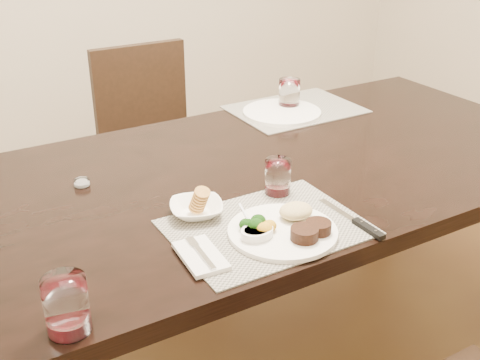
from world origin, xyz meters
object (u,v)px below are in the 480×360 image
dinner_plate (288,227)px  cracker_bowl (196,208)px  chair_far (153,140)px  wine_glass_near (278,178)px  far_plate (282,112)px  steak_knife (361,224)px

dinner_plate → cracker_bowl: 0.24m
chair_far → wine_glass_near: size_ratio=9.44×
cracker_bowl → wine_glass_near: (0.24, -0.00, 0.02)m
chair_far → wine_glass_near: bearing=-94.5°
dinner_plate → wine_glass_near: (0.10, 0.19, 0.03)m
dinner_plate → far_plate: dinner_plate is taller
steak_knife → far_plate: 0.82m
steak_knife → chair_far: bearing=88.8°
steak_knife → far_plate: (0.29, 0.77, 0.00)m
steak_knife → cracker_bowl: size_ratio=1.37×
chair_far → steak_knife: size_ratio=3.88×
dinner_plate → cracker_bowl: size_ratio=1.55×
wine_glass_near → cracker_bowl: bearing=180.0°
dinner_plate → steak_knife: (0.17, -0.06, -0.01)m
chair_far → dinner_plate: 1.33m
chair_far → far_plate: chair_far is taller
cracker_bowl → far_plate: size_ratio=0.60×
cracker_bowl → steak_knife: bearing=-38.3°
dinner_plate → steak_knife: 0.18m
dinner_plate → far_plate: (0.46, 0.71, -0.01)m
chair_far → far_plate: (0.28, -0.59, 0.26)m
chair_far → far_plate: bearing=-64.8°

